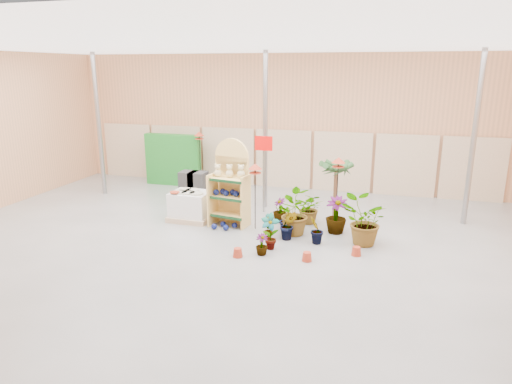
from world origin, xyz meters
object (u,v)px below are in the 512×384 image
at_px(potted_plant_2, 293,213).
at_px(bird_table_front, 255,169).
at_px(pallet_stack, 191,206).
at_px(display_shelf, 231,186).

bearing_deg(potted_plant_2, bird_table_front, 173.64).
relative_size(pallet_stack, bird_table_front, 0.66).
bearing_deg(bird_table_front, display_shelf, 164.11).
height_order(pallet_stack, bird_table_front, bird_table_front).
bearing_deg(display_shelf, bird_table_front, -6.42).
bearing_deg(potted_plant_2, pallet_stack, 173.69).
bearing_deg(pallet_stack, potted_plant_2, -4.62).
xyz_separation_m(display_shelf, potted_plant_2, (1.72, -0.32, -0.49)).
xyz_separation_m(bird_table_front, potted_plant_2, (1.00, -0.11, -1.04)).
bearing_deg(pallet_stack, bird_table_front, -4.59).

